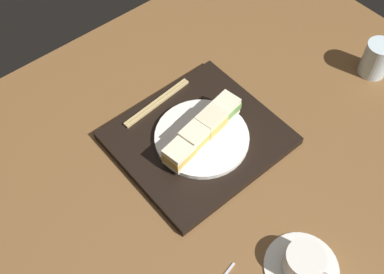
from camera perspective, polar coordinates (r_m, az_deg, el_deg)
The scene contains 10 objects.
ground_plane at distance 112.48cm, azimuth 1.16°, elevation -1.32°, with size 140.00×100.00×3.00cm, color brown.
serving_tray at distance 110.89cm, azimuth 0.67°, elevation -0.16°, with size 36.58×33.06×2.17cm, color black.
sandwich_plate at distance 108.84cm, azimuth 1.27°, elevation -0.15°, with size 21.95×21.95×1.24cm, color white.
sandwich_nearmost at distance 110.54cm, azimuth 3.96°, elevation 3.47°, with size 7.06×6.05×4.84cm.
sandwich_inner_near at distance 107.41cm, azimuth 2.21°, elevation 1.84°, with size 7.11×5.96×5.60cm.
sandwich_inner_far at distance 104.87cm, azimuth 0.37°, elevation -0.04°, with size 6.84×5.86×5.41cm.
sandwich_farmost at distance 102.72cm, azimuth -1.56°, elevation -2.07°, with size 6.99×5.77×4.82cm.
chopsticks_pair at distance 116.04cm, azimuth -4.24°, elevation 4.18°, with size 20.36×3.29×0.70cm.
coffee_cup at distance 97.45cm, azimuth 13.39°, elevation -14.67°, with size 14.99×14.99×5.92cm.
drinking_glass at distance 131.52cm, azimuth 21.40°, elevation 8.79°, with size 7.18×7.18×9.49cm, color silver.
Camera 1 is at (42.68, 46.97, 91.36)cm, focal length 44.12 mm.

